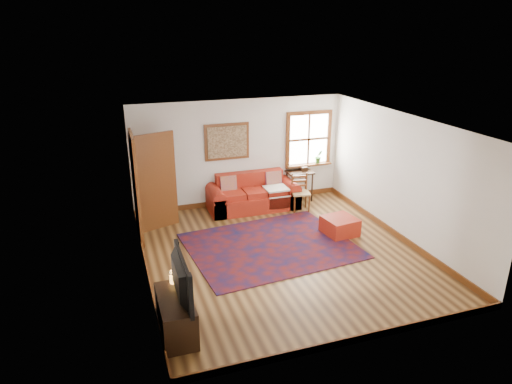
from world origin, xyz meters
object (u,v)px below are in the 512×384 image
object	(u,v)px
media_cabinet	(176,315)
red_ottoman	(340,226)
red_leather_sofa	(253,197)
ladder_back_chair	(300,191)
side_table	(300,176)

from	to	relation	value
media_cabinet	red_ottoman	bearing A→B (deg)	30.09
red_ottoman	red_leather_sofa	bearing A→B (deg)	115.50
ladder_back_chair	media_cabinet	distance (m)	5.02
red_leather_sofa	side_table	bearing A→B (deg)	6.38
red_ottoman	side_table	world-z (taller)	side_table
side_table	ladder_back_chair	xyz separation A→B (m)	(-0.24, -0.58, -0.15)
side_table	red_ottoman	bearing A→B (deg)	-89.69
red_ottoman	ladder_back_chair	size ratio (longest dim) A/B	0.72
ladder_back_chair	media_cabinet	world-z (taller)	ladder_back_chair
red_leather_sofa	red_ottoman	distance (m)	2.30
ladder_back_chair	media_cabinet	size ratio (longest dim) A/B	0.85
red_ottoman	ladder_back_chair	distance (m)	1.53
side_table	media_cabinet	bearing A→B (deg)	-131.27
side_table	media_cabinet	distance (m)	5.61
red_leather_sofa	ladder_back_chair	distance (m)	1.11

